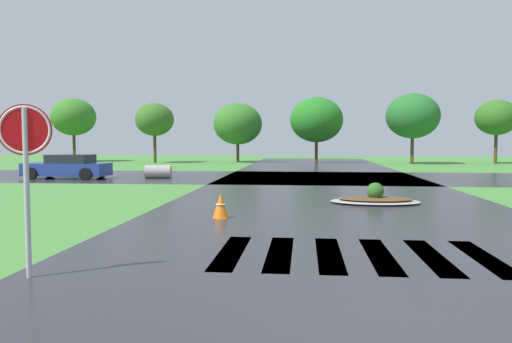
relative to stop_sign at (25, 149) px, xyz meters
name	(u,v)px	position (x,y,z in m)	size (l,w,h in m)	color
asphalt_roadway	(334,208)	(5.04, 8.00, -1.94)	(10.81, 80.00, 0.01)	#2B2B30
asphalt_cross_road	(320,177)	(5.04, 20.22, -1.94)	(90.00, 9.73, 0.01)	#2B2B30
crosswalk_stripes	(354,255)	(5.04, 1.97, -1.94)	(4.95, 2.83, 0.01)	white
stop_sign	(25,149)	(0.00, 0.00, 0.00)	(0.72, 0.31, 2.61)	#B2B5BA
median_island	(375,199)	(6.46, 9.37, -1.80)	(2.92, 1.76, 0.68)	#9E9B93
car_white_sedan	(68,167)	(-8.49, 18.10, -1.32)	(4.47, 2.10, 1.30)	navy
drainage_pipe_stack	(158,172)	(-3.76, 18.90, -1.58)	(1.47, 0.90, 0.71)	#9E9B93
traffic_cone	(221,206)	(1.93, 5.82, -1.61)	(0.44, 0.44, 0.68)	orange
background_treeline	(280,119)	(1.96, 37.27, 2.01)	(42.50, 6.12, 6.09)	#4C3823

